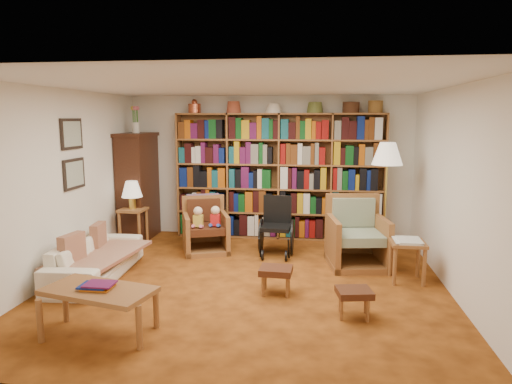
% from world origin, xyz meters
% --- Properties ---
extents(floor, '(5.00, 5.00, 0.00)m').
position_xyz_m(floor, '(0.00, 0.00, 0.00)').
color(floor, '#A15318').
rests_on(floor, ground).
extents(ceiling, '(5.00, 5.00, 0.00)m').
position_xyz_m(ceiling, '(0.00, 0.00, 2.50)').
color(ceiling, silver).
rests_on(ceiling, wall_back).
extents(wall_back, '(5.00, 0.00, 5.00)m').
position_xyz_m(wall_back, '(0.00, 2.50, 1.25)').
color(wall_back, white).
rests_on(wall_back, floor).
extents(wall_front, '(5.00, 0.00, 5.00)m').
position_xyz_m(wall_front, '(0.00, -2.50, 1.25)').
color(wall_front, white).
rests_on(wall_front, floor).
extents(wall_left, '(0.00, 5.00, 5.00)m').
position_xyz_m(wall_left, '(-2.50, 0.00, 1.25)').
color(wall_left, white).
rests_on(wall_left, floor).
extents(wall_right, '(0.00, 5.00, 5.00)m').
position_xyz_m(wall_right, '(2.50, 0.00, 1.25)').
color(wall_right, white).
rests_on(wall_right, floor).
extents(bookshelf, '(3.60, 0.30, 2.42)m').
position_xyz_m(bookshelf, '(0.20, 2.33, 1.17)').
color(bookshelf, brown).
rests_on(bookshelf, floor).
extents(curio_cabinet, '(0.50, 0.95, 2.40)m').
position_xyz_m(curio_cabinet, '(-2.25, 2.00, 0.95)').
color(curio_cabinet, '#3C1F10').
rests_on(curio_cabinet, floor).
extents(framed_pictures, '(0.03, 0.52, 0.97)m').
position_xyz_m(framed_pictures, '(-2.48, 0.30, 1.62)').
color(framed_pictures, black).
rests_on(framed_pictures, wall_left).
extents(sofa, '(1.84, 0.82, 0.52)m').
position_xyz_m(sofa, '(-2.05, -0.04, 0.26)').
color(sofa, white).
rests_on(sofa, floor).
extents(sofa_throw, '(0.94, 1.57, 0.04)m').
position_xyz_m(sofa_throw, '(-2.00, -0.04, 0.30)').
color(sofa_throw, '#C2AE8D').
rests_on(sofa_throw, sofa).
extents(cushion_left, '(0.16, 0.37, 0.36)m').
position_xyz_m(cushion_left, '(-2.18, 0.31, 0.45)').
color(cushion_left, maroon).
rests_on(cushion_left, sofa).
extents(cushion_right, '(0.19, 0.40, 0.39)m').
position_xyz_m(cushion_right, '(-2.18, -0.39, 0.45)').
color(cushion_right, maroon).
rests_on(cushion_right, sofa).
extents(side_table_lamp, '(0.42, 0.42, 0.64)m').
position_xyz_m(side_table_lamp, '(-2.15, 1.47, 0.47)').
color(side_table_lamp, brown).
rests_on(side_table_lamp, floor).
extents(table_lamp, '(0.34, 0.34, 0.46)m').
position_xyz_m(table_lamp, '(-2.15, 1.47, 0.95)').
color(table_lamp, gold).
rests_on(table_lamp, side_table_lamp).
extents(armchair_leather, '(0.94, 0.93, 0.88)m').
position_xyz_m(armchair_leather, '(-0.88, 1.41, 0.36)').
color(armchair_leather, brown).
rests_on(armchair_leather, floor).
extents(armchair_sage, '(0.93, 0.95, 1.00)m').
position_xyz_m(armchair_sage, '(1.45, 1.01, 0.38)').
color(armchair_sage, brown).
rests_on(armchair_sage, floor).
extents(wheelchair, '(0.52, 0.73, 0.91)m').
position_xyz_m(wheelchair, '(0.25, 1.35, 0.41)').
color(wheelchair, black).
rests_on(wheelchair, floor).
extents(floor_lamp, '(0.46, 0.46, 1.75)m').
position_xyz_m(floor_lamp, '(1.90, 1.50, 1.51)').
color(floor_lamp, gold).
rests_on(floor_lamp, floor).
extents(side_table_papers, '(0.44, 0.44, 0.56)m').
position_xyz_m(side_table_papers, '(2.04, 0.36, 0.44)').
color(side_table_papers, brown).
rests_on(side_table_papers, floor).
extents(footstool_a, '(0.40, 0.35, 0.33)m').
position_xyz_m(footstool_a, '(0.39, -0.30, 0.27)').
color(footstool_a, '#482013').
rests_on(footstool_a, floor).
extents(footstool_b, '(0.41, 0.37, 0.31)m').
position_xyz_m(footstool_b, '(1.28, -0.85, 0.25)').
color(footstool_b, '#482013').
rests_on(footstool_b, floor).
extents(coffee_table, '(1.17, 0.77, 0.53)m').
position_xyz_m(coffee_table, '(-1.23, -1.60, 0.42)').
color(coffee_table, brown).
rests_on(coffee_table, floor).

